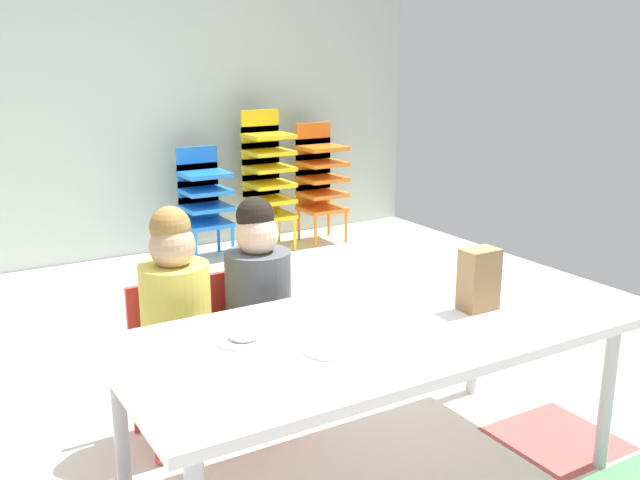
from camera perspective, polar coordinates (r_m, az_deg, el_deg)
ground_plane at (r=3.17m, az=-5.78°, el=-12.87°), size 5.30×5.11×0.02m
back_wall at (r=5.24m, az=-18.42°, el=12.23°), size 5.30×0.10×2.57m
craft_table at (r=2.39m, az=4.45°, el=-8.04°), size 1.70×0.80×0.58m
seated_child_near_camera at (r=2.71m, az=-11.56°, el=-5.04°), size 0.34×0.34×0.92m
seated_child_middle_seat at (r=2.83m, az=-5.05°, el=-3.91°), size 0.33×0.33×0.92m
kid_chair_blue_stack at (r=5.17m, az=-9.31°, el=3.50°), size 0.32×0.30×0.80m
kid_chair_yellow_stack at (r=5.36m, az=-4.29°, el=5.36°), size 0.32×0.30×1.04m
kid_chair_orange_stack at (r=5.58m, az=-0.04°, el=5.17°), size 0.32×0.30×0.92m
paper_bag_brown at (r=2.55m, az=12.61°, el=-3.09°), size 0.13×0.09×0.22m
paper_plate_near_edge at (r=2.27m, az=-6.09°, el=-7.92°), size 0.18×0.18×0.01m
paper_plate_center_table at (r=2.19m, az=0.92°, el=-8.69°), size 0.18×0.18×0.01m
donut_powdered_on_plate at (r=2.26m, az=-6.10°, el=-7.52°), size 0.10×0.10×0.03m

